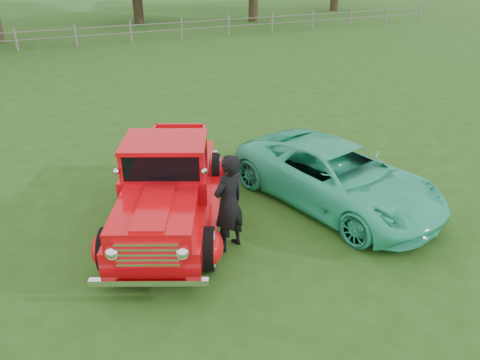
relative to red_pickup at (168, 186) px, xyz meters
name	(u,v)px	position (x,y,z in m)	size (l,w,h in m)	color
ground	(228,283)	(0.33, -2.24, -0.80)	(140.00, 140.00, 0.00)	#254512
distant_hills	(14,33)	(-3.76, 57.22, -5.34)	(116.00, 60.00, 18.00)	#2F6224
fence_line	(76,35)	(0.33, 19.76, -0.19)	(48.00, 0.12, 1.20)	#6E675D
red_pickup	(168,186)	(0.00, 0.00, 0.00)	(3.59, 5.27, 1.78)	black
teal_sedan	(337,176)	(3.43, -0.68, -0.15)	(2.14, 4.64, 1.29)	#32CA9A
man	(229,203)	(0.74, -1.30, 0.12)	(0.67, 0.44, 1.84)	black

